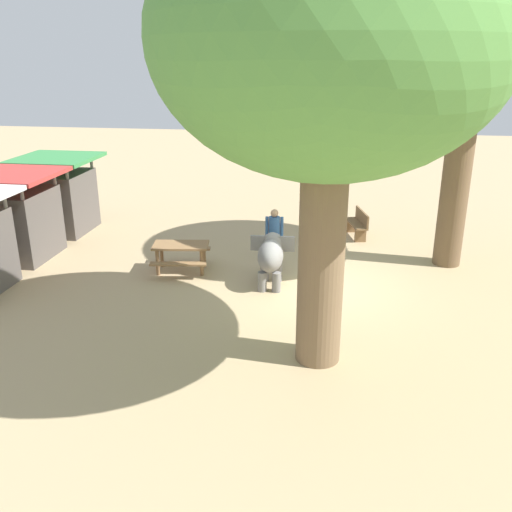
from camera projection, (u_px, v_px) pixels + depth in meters
name	position (u px, v px, depth m)	size (l,w,h in m)	color
ground_plane	(318.00, 288.00, 14.29)	(60.00, 60.00, 0.00)	tan
elephant	(271.00, 255.00, 14.35)	(1.75, 1.18, 1.21)	slate
person_handler	(274.00, 232.00, 15.62)	(0.32, 0.51, 1.62)	#3F3833
shade_tree_main	(331.00, 42.00, 9.01)	(6.53, 5.98, 8.25)	brown
shade_tree_secondary	(477.00, 16.00, 13.71)	(5.78, 5.30, 8.70)	brown
wooden_bench	(358.00, 223.00, 18.12)	(1.45, 0.72, 0.88)	brown
picnic_table_near	(181.00, 251.00, 15.23)	(1.67, 1.69, 0.78)	olive
market_stall_red	(18.00, 220.00, 16.10)	(2.50, 2.50, 2.52)	#59514C
market_stall_green	(60.00, 198.00, 18.51)	(2.50, 2.50, 2.52)	#59514C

